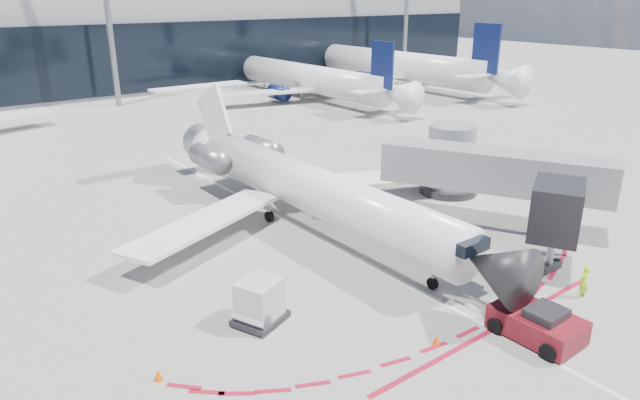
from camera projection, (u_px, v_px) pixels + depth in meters
ground at (324, 241)px, 32.37m from camera, size 260.00×260.00×0.00m
apron_centerline at (303, 230)px, 33.85m from camera, size 0.25×40.00×0.01m
apron_stop_bar at (493, 330)px, 23.80m from camera, size 14.00×0.25×0.01m
terminal_building at (32, 29)px, 77.85m from camera, size 150.00×24.15×24.00m
jet_bridge at (481, 171)px, 34.70m from camera, size 10.03×15.20×4.90m
regional_jet at (302, 185)px, 34.15m from camera, size 23.52×29.01×7.26m
pushback_tug at (537, 323)px, 23.10m from camera, size 2.40×5.52×1.43m
ramp_worker at (584, 282)px, 26.09m from camera, size 0.58×0.38×1.59m
uld_container at (260, 302)px, 24.04m from camera, size 2.58×2.41×1.95m
safety_cone_left at (158, 375)px, 20.64m from camera, size 0.33×0.33×0.45m
safety_cone_right at (436, 339)px, 22.74m from camera, size 0.32×0.32×0.45m
bg_airliner_2 at (310, 59)px, 73.94m from camera, size 31.91×33.79×10.32m
bg_airliner_3 at (396, 45)px, 83.79m from camera, size 37.38×39.58×12.09m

